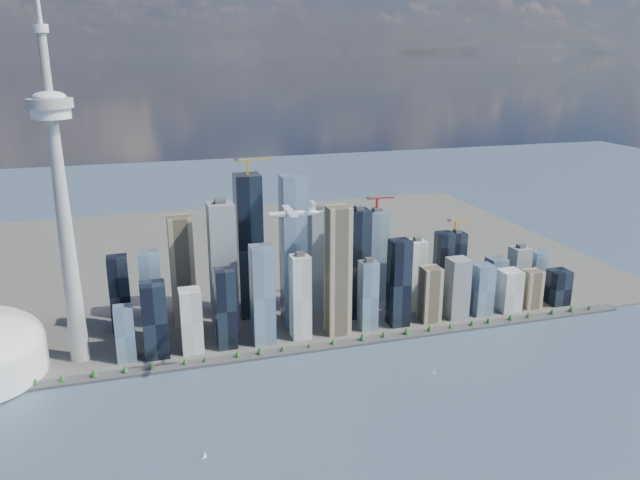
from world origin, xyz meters
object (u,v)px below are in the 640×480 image
object	(u,v)px
needle_tower	(61,197)
sailboat_east	(434,371)
sailboat_west	(205,456)
airplane	(293,213)

from	to	relation	value
needle_tower	sailboat_east	xyz separation A→B (m)	(458.21, -176.33, -232.49)
needle_tower	sailboat_west	bearing A→B (deg)	-62.63
needle_tower	airplane	world-z (taller)	needle_tower
sailboat_west	sailboat_east	world-z (taller)	sailboat_east
needle_tower	sailboat_west	world-z (taller)	needle_tower
sailboat_west	airplane	bearing A→B (deg)	16.83
airplane	needle_tower	bearing A→B (deg)	150.81
airplane	sailboat_east	distance (m)	300.94
sailboat_west	sailboat_east	xyz separation A→B (m)	(318.07, 94.43, 0.73)
needle_tower	airplane	size ratio (longest dim) A/B	8.33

